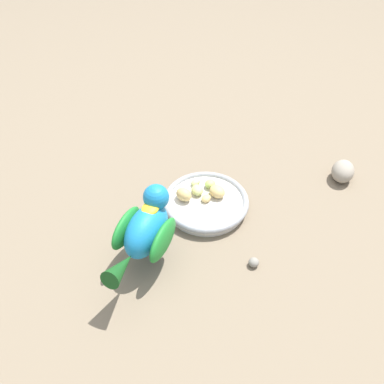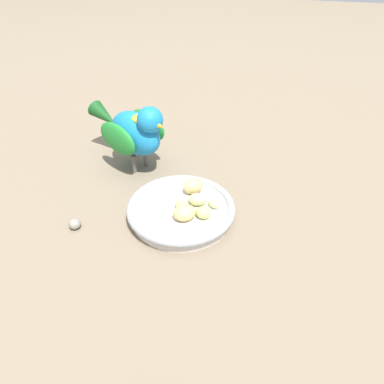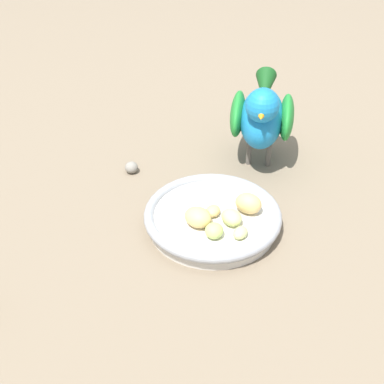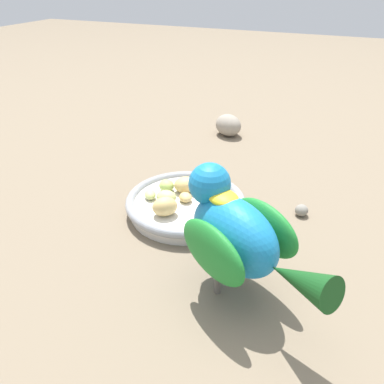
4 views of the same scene
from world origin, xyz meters
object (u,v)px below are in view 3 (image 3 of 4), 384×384
Objects in this scene: feeding_bowl at (215,217)px; parrot at (262,114)px; apple_piece_0 at (199,219)px; apple_piece_2 at (215,210)px; apple_piece_4 at (214,231)px; pebble_0 at (131,167)px; apple_piece_3 at (232,217)px; apple_piece_1 at (240,233)px; apple_piece_5 at (248,203)px.

parrot reaches higher than feeding_bowl.
apple_piece_2 is (-0.03, -0.02, -0.01)m from apple_piece_0.
apple_piece_4 reaches higher than feeding_bowl.
apple_piece_2 is (0.00, 0.00, 0.01)m from feeding_bowl.
apple_piece_0 is 0.19m from pebble_0.
apple_piece_2 is 0.76× the size of apple_piece_3.
feeding_bowl is at bearing -153.88° from apple_piece_0.
pebble_0 is at bearing -68.15° from feeding_bowl.
apple_piece_1 is at bearing 157.08° from apple_piece_4.
apple_piece_0 is at bearing 26.76° from apple_piece_2.
apple_piece_5 reaches higher than feeding_bowl.
apple_piece_1 is 0.06m from apple_piece_2.
apple_piece_5 is at bearing -177.13° from apple_piece_0.
apple_piece_0 is at bearing -69.24° from apple_piece_4.
parrot is (-0.09, -0.14, 0.05)m from apple_piece_5.
parrot reaches higher than apple_piece_0.
apple_piece_1 is at bearing 109.21° from pebble_0.
parrot is (-0.12, -0.18, 0.06)m from apple_piece_1.
apple_piece_1 and apple_piece_2 have the same top height.
apple_piece_1 is 0.12× the size of parrot.
apple_piece_3 reaches higher than apple_piece_1.
apple_piece_1 is at bearing 136.16° from apple_piece_0.
apple_piece_3 is at bearing 116.43° from apple_piece_2.
apple_piece_0 is at bearing 101.29° from pebble_0.
apple_piece_5 is at bearing 165.78° from apple_piece_2.
feeding_bowl is at bearing -14.97° from apple_piece_5.
feeding_bowl is 0.04m from apple_piece_0.
apple_piece_5 is at bearing -155.79° from apple_piece_3.
feeding_bowl is 4.96× the size of apple_piece_0.
apple_piece_0 is 1.21× the size of apple_piece_3.
apple_piece_2 reaches higher than pebble_0.
apple_piece_4 is 0.22m from pebble_0.
apple_piece_0 reaches higher than apple_piece_3.
apple_piece_2 is at bearing -153.24° from apple_piece_0.
pebble_0 is at bearing -58.47° from apple_piece_5.
feeding_bowl is 5.07× the size of apple_piece_5.
apple_piece_4 is at bearing 25.19° from apple_piece_5.
pebble_0 is (0.07, -0.17, -0.02)m from apple_piece_2.
apple_piece_1 reaches higher than feeding_bowl.
apple_piece_0 reaches higher than apple_piece_1.
apple_piece_5 is (-0.03, -0.01, 0.00)m from apple_piece_3.
feeding_bowl is 0.20m from parrot.
apple_piece_2 is at bearing 10.63° from feeding_bowl.
apple_piece_5 is at bearing 165.03° from feeding_bowl.
apple_piece_0 is 1.60× the size of apple_piece_2.
feeding_bowl is 0.06m from apple_piece_1.
pebble_0 is (0.04, -0.19, -0.02)m from apple_piece_0.
parrot is at bearing -128.92° from apple_piece_3.
apple_piece_1 is 0.23m from parrot.
parrot is at bearing -137.12° from apple_piece_2.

